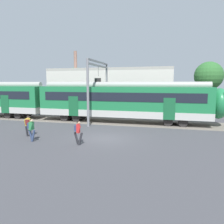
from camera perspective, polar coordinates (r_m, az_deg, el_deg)
name	(u,v)px	position (r m, az deg, el deg)	size (l,w,h in m)	color
ground_plane	(105,138)	(16.81, -1.82, -6.86)	(160.00, 160.00, 0.00)	#424247
track_bed	(33,118)	(28.16, -19.88, -1.44)	(80.00, 4.40, 0.01)	slate
pedestrian_yellow	(28,124)	(18.47, -21.04, -2.92)	(0.53, 0.70, 1.67)	#28282D
pedestrian_green	(31,128)	(16.78, -20.34, -3.90)	(0.67, 0.54, 1.67)	navy
pedestrian_red	(78,130)	(15.05, -8.89, -4.80)	(0.70, 0.53, 1.67)	#28282D
catenary_gantry	(98,82)	(24.03, -3.57, 7.84)	(0.24, 6.64, 6.53)	gray
background_building	(110,90)	(33.84, -0.59, 5.90)	(18.82, 5.00, 9.20)	beige
street_tree_right	(209,76)	(36.92, 23.94, 8.61)	(4.30, 4.30, 7.44)	brown
street_tree_left	(76,79)	(39.82, -9.32, 8.53)	(4.01, 4.01, 6.96)	brown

